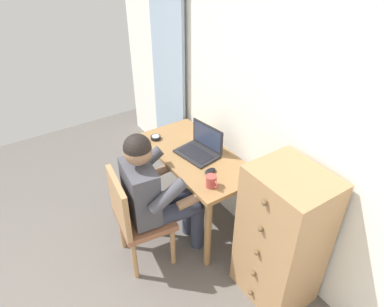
# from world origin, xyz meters

# --- Properties ---
(wall_back) EXTENTS (4.80, 0.05, 2.50)m
(wall_back) POSITION_xyz_m (0.00, 2.20, 1.25)
(wall_back) COLOR silver
(wall_back) RESTS_ON ground_plane
(curtain_panel) EXTENTS (0.58, 0.03, 2.29)m
(curtain_panel) POSITION_xyz_m (-1.41, 2.13, 1.14)
(curtain_panel) COLOR #8EA3B7
(curtain_panel) RESTS_ON ground_plane
(desk) EXTENTS (1.12, 0.55, 0.73)m
(desk) POSITION_xyz_m (-0.51, 1.86, 0.61)
(desk) COLOR olive
(desk) RESTS_ON ground_plane
(dresser) EXTENTS (0.52, 0.46, 1.10)m
(dresser) POSITION_xyz_m (0.45, 1.93, 0.55)
(dresser) COLOR #9E754C
(dresser) RESTS_ON ground_plane
(chair) EXTENTS (0.47, 0.45, 0.86)m
(chair) POSITION_xyz_m (-0.37, 1.21, 0.48)
(chair) COLOR brown
(chair) RESTS_ON ground_plane
(person_seated) EXTENTS (0.58, 0.62, 1.18)m
(person_seated) POSITION_xyz_m (-0.35, 1.39, 0.66)
(person_seated) COLOR #33384C
(person_seated) RESTS_ON ground_plane
(laptop) EXTENTS (0.38, 0.30, 0.24)m
(laptop) POSITION_xyz_m (-0.50, 1.90, 0.78)
(laptop) COLOR #232326
(laptop) RESTS_ON desk
(computer_mouse) EXTENTS (0.07, 0.11, 0.03)m
(computer_mouse) POSITION_xyz_m (-0.23, 1.81, 0.75)
(computer_mouse) COLOR black
(computer_mouse) RESTS_ON desk
(desk_clock) EXTENTS (0.09, 0.09, 0.03)m
(desk_clock) POSITION_xyz_m (-0.90, 1.69, 0.74)
(desk_clock) COLOR black
(desk_clock) RESTS_ON desk
(coffee_mug) EXTENTS (0.12, 0.08, 0.09)m
(coffee_mug) POSITION_xyz_m (-0.09, 1.72, 0.78)
(coffee_mug) COLOR #9E3D38
(coffee_mug) RESTS_ON desk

